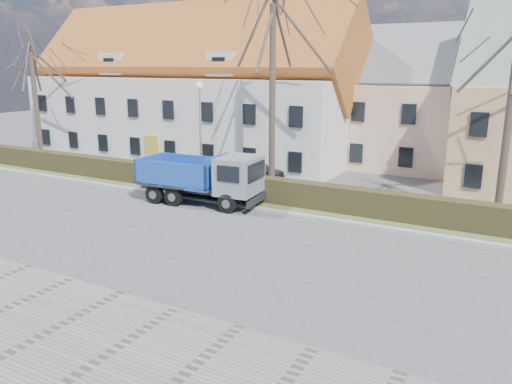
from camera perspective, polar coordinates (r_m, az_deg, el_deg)
The scene contains 14 objects.
ground at distance 21.28m, azimuth -3.89°, elevation -5.35°, with size 120.00×120.00×0.00m, color #4E4E51.
sidewalk_near at distance 15.45m, azimuth -21.71°, elevation -14.21°, with size 80.00×5.00×0.08m, color gray.
curb_far at distance 25.05m, azimuth 1.79°, elevation -2.12°, with size 80.00×0.30×0.12m, color #A0A0A0.
grass_strip at distance 26.43m, azimuth 3.38°, elevation -1.28°, with size 80.00×3.00×0.10m, color #4C5932.
hedge at distance 26.10m, azimuth 3.20°, elevation -0.11°, with size 60.00×0.90×1.30m, color #2D2816.
building_white at distance 40.66m, azimuth -7.33°, elevation 10.85°, with size 26.80×10.80×9.50m, color silver, non-canonical shape.
building_pink at distance 37.58m, azimuth 18.40°, elevation 8.81°, with size 10.80×8.80×8.00m, color beige, non-canonical shape.
tree_0 at distance 41.57m, azimuth -23.93°, elevation 10.11°, with size 7.20×7.20×9.90m, color #3C3129, non-canonical shape.
tree_1 at distance 28.42m, azimuth 1.89°, elevation 12.66°, with size 9.20×9.20×12.65m, color #3C3129, non-canonical shape.
tree_2 at distance 25.38m, azimuth 27.12°, elevation 9.05°, with size 8.00×8.00×11.00m, color #3C3129, non-canonical shape.
dump_truck at distance 26.53m, azimuth -6.83°, elevation 1.67°, with size 6.91×2.57×2.77m, color #163E98, non-canonical shape.
streetlight at distance 29.42m, azimuth -6.34°, elevation 6.42°, with size 0.49×0.49×6.29m, color #A0A1A2, non-canonical shape.
cart_frame at distance 26.25m, azimuth -2.40°, elevation -0.81°, with size 0.66×0.38×0.60m, color silver, non-canonical shape.
parked_car_a at distance 32.18m, azimuth 0.43°, elevation 2.60°, with size 1.42×3.54×1.20m, color #232427.
Camera 1 is at (10.90, -16.81, 7.17)m, focal length 35.00 mm.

